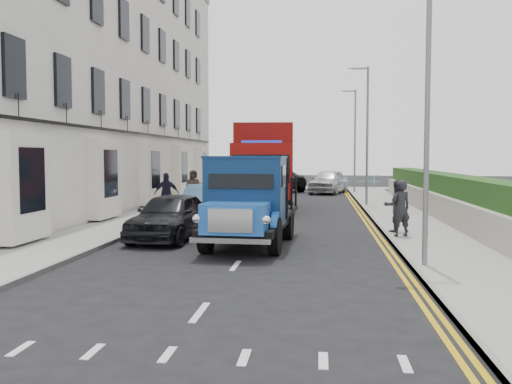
# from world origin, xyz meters

# --- Properties ---
(ground) EXTENTS (120.00, 120.00, 0.00)m
(ground) POSITION_xyz_m (0.00, 0.00, 0.00)
(ground) COLOR black
(ground) RESTS_ON ground
(pavement_west) EXTENTS (2.40, 38.00, 0.12)m
(pavement_west) POSITION_xyz_m (-5.20, 9.00, 0.06)
(pavement_west) COLOR gray
(pavement_west) RESTS_ON ground
(pavement_east) EXTENTS (2.60, 38.00, 0.12)m
(pavement_east) POSITION_xyz_m (5.30, 9.00, 0.06)
(pavement_east) COLOR gray
(pavement_east) RESTS_ON ground
(promenade) EXTENTS (30.00, 2.50, 0.12)m
(promenade) POSITION_xyz_m (0.00, 29.00, 0.06)
(promenade) COLOR gray
(promenade) RESTS_ON ground
(sea_plane) EXTENTS (120.00, 120.00, 0.00)m
(sea_plane) POSITION_xyz_m (0.00, 60.00, 0.00)
(sea_plane) COLOR slate
(sea_plane) RESTS_ON ground
(terrace_west) EXTENTS (6.31, 30.20, 14.25)m
(terrace_west) POSITION_xyz_m (-9.47, 13.00, 7.17)
(terrace_west) COLOR white
(terrace_west) RESTS_ON ground
(garden_east) EXTENTS (1.45, 28.00, 1.75)m
(garden_east) POSITION_xyz_m (7.21, 9.00, 0.90)
(garden_east) COLOR #B2AD9E
(garden_east) RESTS_ON ground
(seafront_railing) EXTENTS (13.00, 0.08, 1.11)m
(seafront_railing) POSITION_xyz_m (0.00, 28.20, 0.58)
(seafront_railing) COLOR #59B2A5
(seafront_railing) RESTS_ON ground
(lamp_near) EXTENTS (1.23, 0.18, 7.00)m
(lamp_near) POSITION_xyz_m (4.18, -2.00, 4.00)
(lamp_near) COLOR slate
(lamp_near) RESTS_ON ground
(lamp_mid) EXTENTS (1.23, 0.18, 7.00)m
(lamp_mid) POSITION_xyz_m (4.18, 14.00, 4.00)
(lamp_mid) COLOR slate
(lamp_mid) RESTS_ON ground
(lamp_far) EXTENTS (1.23, 0.18, 7.00)m
(lamp_far) POSITION_xyz_m (4.18, 24.00, 4.00)
(lamp_far) COLOR slate
(lamp_far) RESTS_ON ground
(bedford_lorry) EXTENTS (2.42, 5.44, 2.52)m
(bedford_lorry) POSITION_xyz_m (-0.05, 0.41, 1.16)
(bedford_lorry) COLOR black
(bedford_lorry) RESTS_ON ground
(red_lorry) EXTENTS (3.07, 7.89, 4.06)m
(red_lorry) POSITION_xyz_m (-0.69, 12.23, 2.16)
(red_lorry) COLOR black
(red_lorry) RESTS_ON ground
(parked_car_front) EXTENTS (2.09, 4.38, 1.44)m
(parked_car_front) POSITION_xyz_m (-2.60, 1.93, 0.72)
(parked_car_front) COLOR black
(parked_car_front) RESTS_ON ground
(parked_car_mid) EXTENTS (1.41, 3.80, 1.24)m
(parked_car_mid) POSITION_xyz_m (-3.44, 10.49, 0.62)
(parked_car_mid) COLOR #5487B4
(parked_car_mid) RESTS_ON ground
(parked_car_rear) EXTENTS (1.85, 4.26, 1.22)m
(parked_car_rear) POSITION_xyz_m (-3.60, 12.00, 0.61)
(parked_car_rear) COLOR #A5A6AA
(parked_car_rear) RESTS_ON ground
(seafront_car_left) EXTENTS (4.80, 6.38, 1.61)m
(seafront_car_left) POSITION_xyz_m (-1.21, 26.61, 0.81)
(seafront_car_left) COLOR black
(seafront_car_left) RESTS_ON ground
(seafront_car_right) EXTENTS (3.08, 5.16, 1.64)m
(seafront_car_right) POSITION_xyz_m (2.55, 24.07, 0.82)
(seafront_car_right) COLOR #B3B2B7
(seafront_car_right) RESTS_ON ground
(pedestrian_east_near) EXTENTS (0.73, 0.62, 1.71)m
(pedestrian_east_near) POSITION_xyz_m (4.40, 2.57, 0.97)
(pedestrian_east_near) COLOR black
(pedestrian_east_near) RESTS_ON pavement_east
(pedestrian_east_far) EXTENTS (0.90, 0.75, 1.67)m
(pedestrian_east_far) POSITION_xyz_m (4.40, 3.58, 0.95)
(pedestrian_east_far) COLOR #342C36
(pedestrian_east_far) RESTS_ON pavement_east
(pedestrian_west_near) EXTENTS (1.11, 0.78, 1.74)m
(pedestrian_west_near) POSITION_xyz_m (-4.40, 8.12, 0.99)
(pedestrian_west_near) COLOR black
(pedestrian_west_near) RESTS_ON pavement_west
(pedestrian_west_far) EXTENTS (1.00, 0.84, 1.74)m
(pedestrian_west_far) POSITION_xyz_m (-4.40, 13.12, 0.99)
(pedestrian_west_far) COLOR #3C332B
(pedestrian_west_far) RESTS_ON pavement_west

